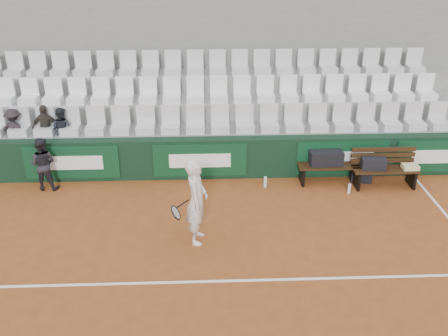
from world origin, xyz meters
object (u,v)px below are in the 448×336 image
sports_bag_left (326,158)px  spectator_c (60,111)px  sports_bag_right (374,163)px  tennis_player (197,201)px  water_bottle_near (265,182)px  spectator_a (12,112)px  bench_right (384,177)px  bench_left (329,173)px  sports_bag_ground (361,175)px  spectator_b (43,110)px  ball_kid (43,164)px  water_bottle_far (349,189)px

sports_bag_left → spectator_c: (-6.26, 0.86, 0.93)m
sports_bag_right → tennis_player: (-4.05, -2.09, 0.28)m
water_bottle_near → tennis_player: size_ratio=0.15×
tennis_player → spectator_a: size_ratio=1.61×
bench_right → tennis_player: 4.84m
bench_left → sports_bag_ground: bearing=1.4°
tennis_player → bench_right: bearing=25.4°
bench_left → spectator_a: 7.65m
bench_left → spectator_b: (-6.73, 0.90, 1.35)m
bench_left → spectator_a: size_ratio=1.40×
bench_right → ball_kid: ball_kid is taller
bench_left → ball_kid: size_ratio=1.19×
water_bottle_far → spectator_b: 7.37m
bench_right → sports_bag_left: sports_bag_left is taller
spectator_a → spectator_c: spectator_c is taller
sports_bag_ground → ball_kid: size_ratio=0.38×
sports_bag_right → water_bottle_near: 2.53m
tennis_player → sports_bag_left: bearing=38.0°
spectator_b → spectator_c: 0.38m
tennis_player → ball_kid: size_ratio=1.37×
bench_left → spectator_a: (-7.48, 0.90, 1.31)m
sports_bag_right → sports_bag_ground: size_ratio=1.15×
bench_left → spectator_a: spectator_a is taller
sports_bag_right → ball_kid: size_ratio=0.43×
sports_bag_left → sports_bag_right: bearing=-13.9°
bench_right → tennis_player: tennis_player is taller
sports_bag_left → spectator_a: size_ratio=0.72×
sports_bag_ground → sports_bag_left: bearing=178.8°
ball_kid → spectator_c: 1.35m
water_bottle_near → water_bottle_far: (1.88, -0.38, -0.01)m
bench_left → sports_bag_right: 1.04m
water_bottle_far → spectator_c: 7.01m
sports_bag_right → sports_bag_ground: bearing=124.5°
sports_bag_ground → spectator_c: spectator_c is taller
water_bottle_near → spectator_b: 5.50m
tennis_player → sports_bag_right: bearing=27.3°
spectator_b → spectator_c: spectator_b is taller
water_bottle_far → spectator_a: bearing=169.3°
tennis_player → spectator_c: 4.63m
bench_right → spectator_a: bearing=172.4°
sports_bag_ground → water_bottle_far: bearing=-126.8°
tennis_player → spectator_b: spectator_b is taller
ball_kid → bench_right: bearing=-176.5°
water_bottle_near → tennis_player: 2.73m
bench_right → water_bottle_near: bench_right is taller
bench_left → spectator_c: size_ratio=1.38×
sports_bag_left → tennis_player: (-3.00, -2.35, 0.25)m
bench_left → bench_right: 1.26m
sports_bag_ground → spectator_c: bearing=173.0°
spectator_c → sports_bag_right: bearing=-166.7°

